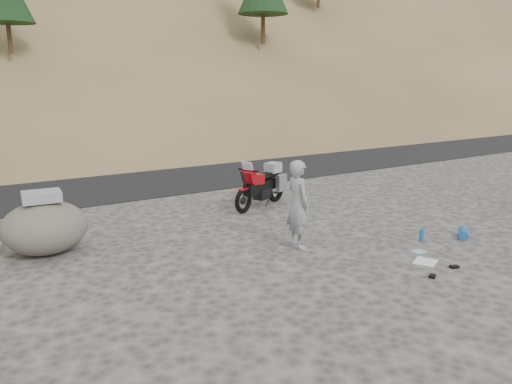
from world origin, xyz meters
TOP-DOWN VIEW (x-y plane):
  - ground at (0.00, 0.00)m, footprint 140.00×140.00m
  - road at (0.00, 9.00)m, footprint 120.00×7.00m
  - motorcycle at (0.37, 3.20)m, footprint 2.05×1.13m
  - man at (-0.81, 0.11)m, footprint 0.48×0.68m
  - boulder at (-5.12, 2.35)m, footprint 1.90×1.74m
  - gear_white_cloth at (0.65, -1.84)m, footprint 0.54×0.52m
  - gear_blue_mat at (2.50, -1.29)m, footprint 0.50×0.45m
  - gear_bottle at (1.57, -0.97)m, footprint 0.09×0.09m
  - gear_glove_a at (0.85, -2.30)m, footprint 0.18×0.15m
  - gear_glove_b at (0.16, -2.38)m, footprint 0.17×0.15m
  - gear_blue_cloth at (1.00, -1.40)m, footprint 0.29×0.23m

SIDE VIEW (x-z plane):
  - ground at x=0.00m, z-range 0.00..0.00m
  - road at x=0.00m, z-range -0.03..0.03m
  - man at x=-0.81m, z-range -0.87..0.87m
  - gear_blue_cloth at x=1.00m, z-range 0.00..0.01m
  - gear_white_cloth at x=0.65m, z-range 0.00..0.01m
  - gear_glove_a at x=0.85m, z-range 0.00..0.04m
  - gear_glove_b at x=0.16m, z-range 0.00..0.04m
  - gear_blue_mat at x=2.50m, z-range 0.00..0.19m
  - gear_bottle at x=1.57m, z-range 0.00..0.25m
  - boulder at x=-5.12m, z-range -0.07..1.13m
  - motorcycle at x=0.37m, z-range -0.09..1.20m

